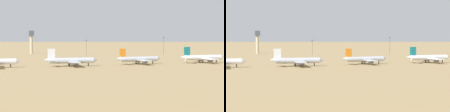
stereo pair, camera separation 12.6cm
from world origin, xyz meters
TOP-DOWN VIEW (x-y plane):
  - ground at (0.00, 0.00)m, footprint 4000.00×4000.00m
  - ridge_center at (508.49, 1008.96)m, footprint 280.73×262.04m
  - parked_jet_white_2 at (-25.70, 12.83)m, footprint 37.20×31.52m
  - parked_jet_orange_3 at (25.78, 15.78)m, footprint 34.91×29.17m
  - parked_jet_teal_4 at (76.97, 12.36)m, footprint 37.17×31.07m
  - control_tower at (-19.98, 197.38)m, footprint 5.20×5.20m
  - light_pole_west at (28.10, 155.33)m, footprint 1.80×0.50m
  - light_pole_mid at (103.72, 133.01)m, footprint 1.80×0.50m

SIDE VIEW (x-z plane):
  - ground at x=0.00m, z-range 0.00..0.00m
  - parked_jet_orange_3 at x=25.78m, z-range -1.99..9.58m
  - parked_jet_white_2 at x=-25.70m, z-range -2.12..10.17m
  - parked_jet_teal_4 at x=76.97m, z-range -2.12..10.20m
  - light_pole_west at x=28.10m, z-range 1.20..16.20m
  - light_pole_mid at x=103.72m, z-range 1.24..19.14m
  - control_tower at x=-19.98m, z-range 2.51..26.80m
  - ridge_center at x=508.49m, z-range 0.00..132.03m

